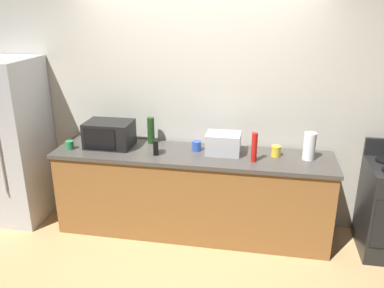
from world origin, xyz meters
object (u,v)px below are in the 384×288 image
paper_towel_roll (309,146)px  refrigerator (9,141)px  toaster_oven (223,143)px  mug_blue (197,146)px  cordless_phone (156,147)px  mug_green (70,145)px  bottle_hot_sauce (254,147)px  microwave (109,134)px  bottle_wine (151,130)px  mug_yellow (276,151)px

paper_towel_roll → refrigerator: bearing=-179.1°
toaster_oven → mug_blue: (-0.28, 0.03, -0.06)m
paper_towel_roll → cordless_phone: paper_towel_roll is taller
cordless_phone → mug_green: 0.92m
mug_green → mug_blue: bearing=8.5°
cordless_phone → bottle_hot_sauce: 0.98m
microwave → bottle_wine: bottle_wine is taller
microwave → paper_towel_roll: 2.04m
toaster_oven → bottle_wine: size_ratio=1.19×
cordless_phone → mug_green: bearing=167.2°
mug_blue → paper_towel_roll: bearing=-1.9°
refrigerator → mug_blue: 2.08m
paper_towel_roll → mug_yellow: size_ratio=2.49×
paper_towel_roll → cordless_phone: size_ratio=1.80×
cordless_phone → bottle_hot_sauce: size_ratio=0.52×
paper_towel_roll → mug_blue: (-1.11, 0.04, -0.09)m
microwave → mug_yellow: (1.73, 0.02, -0.08)m
cordless_phone → mug_blue: cordless_phone is taller
bottle_hot_sauce → mug_green: (-1.89, -0.01, -0.10)m
toaster_oven → cordless_phone: 0.68m
microwave → cordless_phone: size_ratio=3.20×
cordless_phone → bottle_hot_sauce: bearing=-15.7°
refrigerator → paper_towel_roll: 3.20m
cordless_phone → mug_yellow: (1.19, 0.15, -0.02)m
bottle_hot_sauce → mug_yellow: bottle_hot_sauce is taller
toaster_oven → cordless_phone: toaster_oven is taller
toaster_oven → mug_green: toaster_oven is taller
cordless_phone → mug_yellow: cordless_phone is taller
mug_green → mug_yellow: 2.11m
microwave → paper_towel_roll: (2.04, 0.00, 0.00)m
microwave → bottle_hot_sauce: bottle_hot_sauce is taller
mug_yellow → mug_blue: bearing=178.9°
mug_green → mug_yellow: bearing=4.9°
microwave → toaster_oven: (1.20, 0.01, -0.03)m
bottle_wine → mug_yellow: size_ratio=2.62×
toaster_oven → bottle_hot_sauce: bottle_hot_sauce is taller
paper_towel_roll → bottle_hot_sauce: bearing=-164.0°
microwave → bottle_wine: bearing=24.3°
microwave → toaster_oven: bearing=0.6°
cordless_phone → bottle_wine: bearing=99.4°
microwave → bottle_hot_sauce: 1.52m
bottle_wine → toaster_oven: bearing=-11.9°
paper_towel_roll → mug_blue: paper_towel_roll is taller
cordless_phone → mug_blue: (0.39, 0.17, -0.03)m
bottle_wine → mug_blue: bottle_wine is taller
refrigerator → mug_blue: size_ratio=18.02×
cordless_phone → mug_blue: bearing=8.7°
bottle_wine → mug_yellow: bottle_wine is taller
cordless_phone → mug_green: size_ratio=1.70×
toaster_oven → mug_yellow: size_ratio=3.13×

